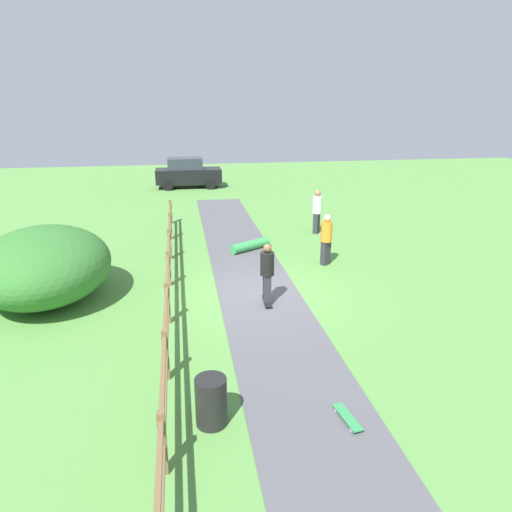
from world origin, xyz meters
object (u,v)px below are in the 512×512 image
object	(u,v)px
skateboard_loose	(347,417)
bystander_orange	(326,237)
parked_car_black	(188,173)
bush_large	(44,265)
trash_bin	(211,401)
bystander_white	(317,209)
skater_fallen	(252,246)
skater_riding	(267,271)

from	to	relation	value
skateboard_loose	bystander_orange	distance (m)	8.41
skateboard_loose	parked_car_black	bearing A→B (deg)	95.06
bush_large	skateboard_loose	bearing A→B (deg)	-44.63
trash_bin	skateboard_loose	xyz separation A→B (m)	(2.38, -0.35, -0.36)
bush_large	bystander_orange	xyz separation A→B (m)	(8.73, 1.58, -0.05)
bush_large	skateboard_loose	xyz separation A→B (m)	(6.59, -6.50, -0.96)
trash_bin	bystander_white	world-z (taller)	bystander_white
trash_bin	skater_fallen	size ratio (longest dim) A/B	0.56
parked_car_black	bystander_orange	bearing A→B (deg)	-75.01
bush_large	skater_fallen	xyz separation A→B (m)	(6.44, 3.51, -0.84)
bystander_white	parked_car_black	size ratio (longest dim) A/B	0.45
bush_large	bystander_white	xyz separation A→B (m)	(9.57, 5.50, -0.00)
skater_fallen	bystander_white	world-z (taller)	bystander_white
bush_large	trash_bin	distance (m)	7.48
skater_fallen	skateboard_loose	size ratio (longest dim) A/B	1.97
bystander_orange	parked_car_black	distance (m)	16.51
skater_riding	bystander_orange	bearing A→B (deg)	48.20
trash_bin	parked_car_black	size ratio (longest dim) A/B	0.21
parked_car_black	bystander_white	bearing A→B (deg)	-66.98
skateboard_loose	bystander_orange	world-z (taller)	bystander_orange
trash_bin	bystander_orange	distance (m)	8.97
skater_fallen	skateboard_loose	xyz separation A→B (m)	(0.15, -10.02, -0.11)
bystander_orange	skater_fallen	bearing A→B (deg)	139.84
skateboard_loose	bystander_white	bearing A→B (deg)	76.06
bystander_white	parked_car_black	xyz separation A→B (m)	(-5.11, 12.03, -0.08)
parked_car_black	bush_large	bearing A→B (deg)	-104.27
skater_riding	skateboard_loose	bearing A→B (deg)	-84.73
trash_bin	skater_fallen	xyz separation A→B (m)	(2.23, 9.66, -0.25)
bush_large	bystander_orange	world-z (taller)	bush_large
skater_fallen	bystander_orange	bearing A→B (deg)	-40.16
skater_riding	skateboard_loose	distance (m)	5.26
skater_riding	parked_car_black	world-z (taller)	parked_car_black
bush_large	trash_bin	size ratio (longest dim) A/B	4.82
skater_fallen	bystander_orange	xyz separation A→B (m)	(2.29, -1.93, 0.79)
skater_riding	bystander_white	bearing A→B (deg)	63.22
parked_car_black	trash_bin	bearing A→B (deg)	-90.60
trash_bin	bystander_white	size ratio (longest dim) A/B	0.48
skater_riding	parked_car_black	xyz separation A→B (m)	(-1.65, 18.88, -0.03)
skater_riding	bystander_orange	xyz separation A→B (m)	(2.62, 2.93, 0.01)
trash_bin	skater_riding	size ratio (longest dim) A/B	0.52
skater_riding	bystander_orange	size ratio (longest dim) A/B	0.97
trash_bin	bystander_orange	xyz separation A→B (m)	(4.52, 7.73, 0.54)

